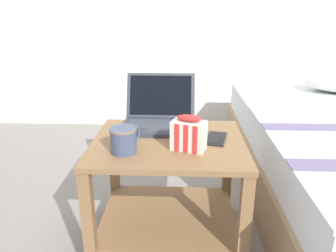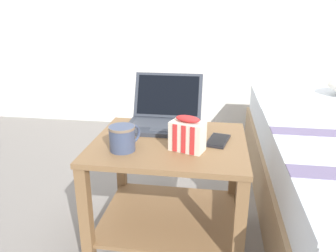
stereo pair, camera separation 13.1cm
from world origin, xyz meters
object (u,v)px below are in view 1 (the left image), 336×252
at_px(laptop, 159,116).
at_px(snack_bag, 189,134).
at_px(mug_front_left, 124,139).
at_px(cell_phone, 216,138).

height_order(laptop, snack_bag, laptop).
relative_size(laptop, mug_front_left, 2.53).
distance_m(mug_front_left, cell_phone, 0.40).
height_order(laptop, mug_front_left, laptop).
xyz_separation_m(laptop, snack_bag, (0.13, -0.28, 0.02)).
bearing_deg(cell_phone, laptop, 146.04).
xyz_separation_m(mug_front_left, snack_bag, (0.25, 0.04, 0.01)).
relative_size(laptop, snack_bag, 2.28).
bearing_deg(cell_phone, mug_front_left, -158.86).
relative_size(laptop, cell_phone, 2.05).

